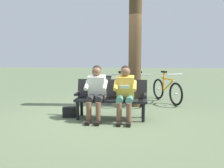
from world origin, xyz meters
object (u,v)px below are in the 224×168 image
at_px(litter_bin, 105,90).
at_px(tree_trunk, 135,44).
at_px(person_companion, 96,90).
at_px(bicycle_blue, 140,91).
at_px(handbag, 69,112).
at_px(bicycle_purple, 166,90).
at_px(bicycle_green, 120,90).
at_px(person_reading, 125,90).
at_px(bench, 111,96).

bearing_deg(litter_bin, tree_trunk, 171.06).
height_order(person_companion, bicycle_blue, person_companion).
relative_size(handbag, bicycle_purple, 0.19).
height_order(tree_trunk, bicycle_purple, tree_trunk).
xyz_separation_m(person_companion, bicycle_green, (-0.43, -1.86, -0.30)).
relative_size(person_reading, bicycle_purple, 0.76).
height_order(bicycle_blue, bicycle_green, same).
bearing_deg(bench, bicycle_blue, -110.81).
bearing_deg(bench, litter_bin, -75.38).
bearing_deg(bicycle_green, bicycle_purple, 95.66).
xyz_separation_m(person_reading, litter_bin, (0.62, -1.58, -0.25)).
distance_m(handbag, tree_trunk, 2.57).
relative_size(tree_trunk, litter_bin, 4.16).
bearing_deg(litter_bin, person_reading, 111.46).
bearing_deg(tree_trunk, handbag, 41.00).
distance_m(tree_trunk, bicycle_purple, 1.78).
relative_size(bench, litter_bin, 1.95).
bearing_deg(litter_bin, bicycle_green, -143.55).
distance_m(person_companion, handbag, 0.85).
distance_m(bench, handbag, 1.04).
distance_m(bench, person_reading, 0.39).
height_order(litter_bin, bicycle_purple, bicycle_purple).
bearing_deg(handbag, person_reading, 174.02).
relative_size(person_reading, tree_trunk, 0.35).
xyz_separation_m(tree_trunk, litter_bin, (0.85, -0.13, -1.31)).
xyz_separation_m(bench, bicycle_green, (-0.10, -1.71, -0.15)).
bearing_deg(bench, tree_trunk, -110.87).
distance_m(person_reading, bicycle_blue, 1.96).
distance_m(bicycle_purple, bicycle_blue, 0.81).
xyz_separation_m(person_reading, bicycle_green, (0.21, -1.89, -0.31)).
distance_m(person_reading, handbag, 1.40).
relative_size(tree_trunk, bicycle_green, 2.06).
xyz_separation_m(person_reading, bicycle_blue, (-0.41, -1.89, -0.31)).
distance_m(bicycle_blue, bicycle_green, 0.62).
distance_m(person_companion, bicycle_blue, 2.16).
xyz_separation_m(bench, person_companion, (0.33, 0.15, 0.16)).
distance_m(handbag, bicycle_purple, 3.15).
bearing_deg(bicycle_green, tree_trunk, 44.50).
bearing_deg(handbag, tree_trunk, -139.00).
xyz_separation_m(bench, litter_bin, (0.31, -1.41, -0.09)).
distance_m(person_reading, bicycle_green, 1.92).
height_order(bench, litter_bin, bench).
distance_m(person_reading, bicycle_purple, 2.39).
distance_m(tree_trunk, bicycle_green, 1.50).
relative_size(person_companion, tree_trunk, 0.35).
height_order(bench, bicycle_purple, bicycle_purple).
distance_m(handbag, litter_bin, 1.62).
xyz_separation_m(bench, bicycle_blue, (-0.73, -1.71, -0.15)).
relative_size(person_companion, handbag, 4.00).
bearing_deg(handbag, bicycle_blue, -134.08).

